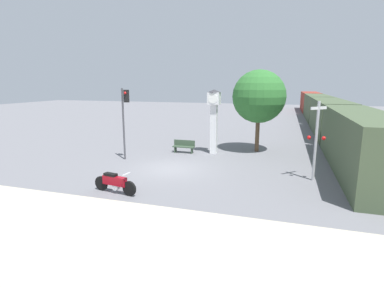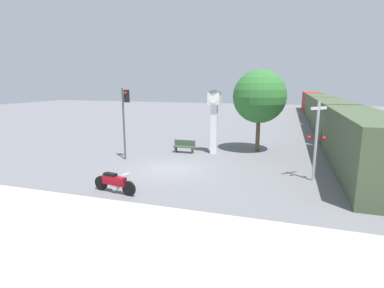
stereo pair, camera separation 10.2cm
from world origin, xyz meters
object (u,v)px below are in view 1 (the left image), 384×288
motorcycle (115,183)px  traffic_light (125,111)px  railroad_crossing_signal (316,138)px  clock_tower (214,112)px  freight_train (322,111)px  street_tree (259,97)px  bench (184,146)px

motorcycle → traffic_light: 6.85m
motorcycle → railroad_crossing_signal: (8.93, 4.72, 1.75)m
clock_tower → railroad_crossing_signal: clock_tower is taller
freight_train → street_tree: street_tree is taller
freight_train → bench: (-11.18, -18.88, -1.21)m
traffic_light → railroad_crossing_signal: size_ratio=1.14×
street_tree → traffic_light: bearing=-147.8°
bench → freight_train: bearing=59.4°
clock_tower → bench: size_ratio=2.87×
motorcycle → bench: motorcycle is taller
clock_tower → bench: clock_tower is taller
traffic_light → bench: (3.00, 3.05, -2.72)m
traffic_light → street_tree: size_ratio=0.79×
clock_tower → freight_train: size_ratio=0.09×
freight_train → bench: freight_train is taller
motorcycle → traffic_light: (-2.61, 5.73, 2.71)m
clock_tower → traffic_light: 6.20m
motorcycle → clock_tower: (2.50, 9.24, 2.52)m
freight_train → street_tree: bearing=-109.9°
bench → clock_tower: bearing=12.5°
railroad_crossing_signal → bench: bearing=154.6°
motorcycle → freight_train: size_ratio=0.04×
freight_train → railroad_crossing_signal: railroad_crossing_signal is taller
motorcycle → bench: (0.39, 8.77, -0.01)m
clock_tower → railroad_crossing_signal: size_ratio=1.11×
traffic_light → motorcycle: bearing=-65.5°
motorcycle → freight_train: (11.56, 27.66, 1.20)m
traffic_light → bench: bearing=45.5°
motorcycle → bench: bearing=96.6°
traffic_light → railroad_crossing_signal: 11.63m
freight_train → railroad_crossing_signal: size_ratio=12.92×
freight_train → railroad_crossing_signal: (-2.63, -22.94, 0.55)m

